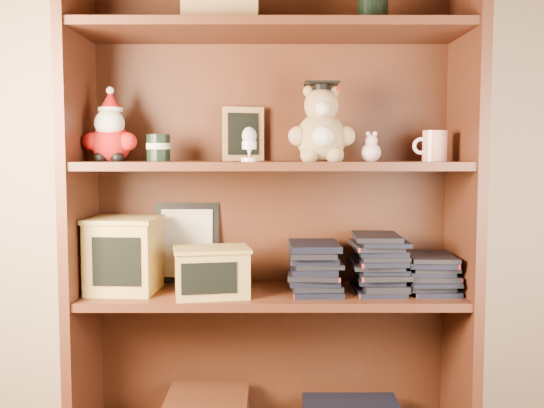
{
  "coord_description": "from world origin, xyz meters",
  "views": [
    {
      "loc": [
        0.17,
        -0.62,
        0.98
      ],
      "look_at": [
        0.18,
        1.3,
        0.82
      ],
      "focal_mm": 42.0,
      "sensor_mm": 36.0,
      "label": 1
    }
  ],
  "objects_px": {
    "grad_teddy_bear": "(321,130)",
    "bookcase": "(271,216)",
    "treats_box": "(124,254)",
    "teacher_mug": "(434,146)"
  },
  "relations": [
    {
      "from": "grad_teddy_bear",
      "to": "bookcase",
      "type": "bearing_deg",
      "value": 159.03
    },
    {
      "from": "treats_box",
      "to": "teacher_mug",
      "type": "bearing_deg",
      "value": 0.06
    },
    {
      "from": "bookcase",
      "to": "teacher_mug",
      "type": "xyz_separation_m",
      "value": [
        0.49,
        -0.05,
        0.22
      ]
    },
    {
      "from": "teacher_mug",
      "to": "grad_teddy_bear",
      "type": "bearing_deg",
      "value": -178.76
    },
    {
      "from": "bookcase",
      "to": "grad_teddy_bear",
      "type": "height_order",
      "value": "bookcase"
    },
    {
      "from": "teacher_mug",
      "to": "treats_box",
      "type": "relative_size",
      "value": 0.46
    },
    {
      "from": "bookcase",
      "to": "teacher_mug",
      "type": "bearing_deg",
      "value": -5.85
    },
    {
      "from": "grad_teddy_bear",
      "to": "treats_box",
      "type": "distance_m",
      "value": 0.71
    },
    {
      "from": "grad_teddy_bear",
      "to": "teacher_mug",
      "type": "relative_size",
      "value": 2.33
    },
    {
      "from": "grad_teddy_bear",
      "to": "teacher_mug",
      "type": "xyz_separation_m",
      "value": [
        0.34,
        0.01,
        -0.05
      ]
    }
  ]
}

